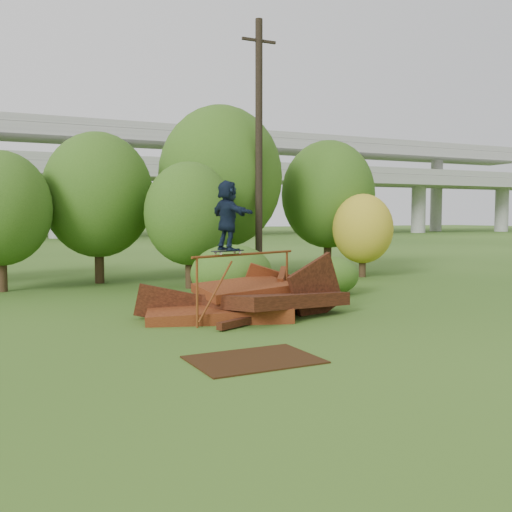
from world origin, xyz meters
name	(u,v)px	position (x,y,z in m)	size (l,w,h in m)	color
ground	(324,330)	(0.00, 0.00, 0.00)	(240.00, 240.00, 0.00)	#2D5116
scrap_pile	(248,302)	(-0.87, 2.36, 0.37)	(5.66, 3.43, 1.97)	#42180B
grind_rail	(246,269)	(-1.08, 2.02, 1.28)	(3.28, 1.34, 1.69)	brown
skateboard	(228,251)	(-1.65, 1.80, 1.76)	(0.92, 0.55, 0.09)	black
skater	(228,215)	(-1.65, 1.80, 2.63)	(1.58, 0.50, 1.71)	black
flat_plate	(254,360)	(-2.62, -1.88, 0.01)	(2.26, 1.61, 0.03)	black
tree_0	(0,208)	(-6.64, 10.34, 2.88)	(3.46, 3.46, 4.87)	black
tree_1	(98,195)	(-3.15, 11.53, 3.43)	(4.21, 4.21, 5.85)	black
tree_2	(189,214)	(-0.44, 8.55, 2.70)	(3.24, 3.24, 4.57)	black
tree_3	(220,177)	(1.98, 11.70, 4.26)	(5.26, 5.26, 7.29)	black
tree_4	(363,229)	(7.49, 9.11, 2.08)	(2.59, 2.59, 3.57)	black
tree_5	(328,194)	(7.47, 11.89, 3.63)	(4.38, 4.38, 6.16)	black
shrub_left	(232,273)	(-0.30, 4.86, 0.88)	(2.54, 2.34, 1.76)	#254612
shrub_right	(332,276)	(3.35, 4.95, 0.64)	(1.80, 1.65, 1.27)	#254612
utility_pole	(259,151)	(2.58, 9.09, 5.14)	(1.40, 0.28, 10.13)	black
freeway_overpass	(54,153)	(0.00, 62.92, 10.32)	(160.00, 15.00, 13.70)	gray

